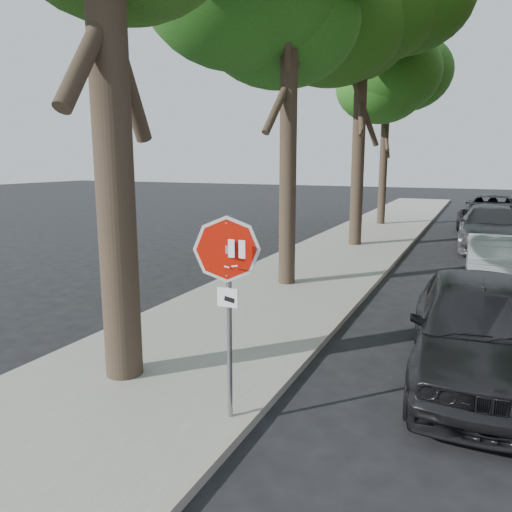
% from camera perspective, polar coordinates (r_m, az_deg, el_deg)
% --- Properties ---
extents(ground, '(120.00, 120.00, 0.00)m').
position_cam_1_polar(ground, '(6.59, 2.82, -19.92)').
color(ground, black).
rests_on(ground, ground).
extents(sidewalk_left, '(4.00, 55.00, 0.12)m').
position_cam_1_polar(sidewalk_left, '(18.17, 9.45, 0.25)').
color(sidewalk_left, gray).
rests_on(sidewalk_left, ground).
extents(curb_left, '(0.12, 55.00, 0.13)m').
position_cam_1_polar(curb_left, '(17.77, 15.84, -0.25)').
color(curb_left, '#9E9384').
rests_on(curb_left, ground).
extents(stop_sign, '(0.76, 0.34, 2.61)m').
position_cam_1_polar(stop_sign, '(6.10, -3.22, -2.66)').
color(stop_sign, gray).
rests_on(stop_sign, sidewalk_left).
extents(tree_mid_b, '(5.88, 5.46, 10.36)m').
position_cam_1_polar(tree_mid_b, '(20.44, 12.12, 23.75)').
color(tree_mid_b, black).
rests_on(tree_mid_b, sidewalk_left).
extents(tree_far, '(5.29, 4.91, 9.33)m').
position_cam_1_polar(tree_far, '(27.09, 14.77, 18.71)').
color(tree_far, black).
rests_on(tree_far, sidewalk_left).
extents(car_a, '(2.34, 5.05, 1.68)m').
position_cam_1_polar(car_a, '(8.43, 24.10, -7.60)').
color(car_a, black).
rests_on(car_a, ground).
extents(car_b, '(1.60, 4.24, 1.38)m').
position_cam_1_polar(car_b, '(14.58, 25.79, -0.81)').
color(car_b, '#ACAFB5').
rests_on(car_b, ground).
extents(car_c, '(2.45, 5.68, 1.63)m').
position_cam_1_polar(car_c, '(21.31, 25.21, 2.97)').
color(car_c, '#505055').
rests_on(car_c, ground).
extents(car_d, '(3.10, 6.13, 1.66)m').
position_cam_1_polar(car_d, '(27.36, 25.31, 4.53)').
color(car_d, black).
rests_on(car_d, ground).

